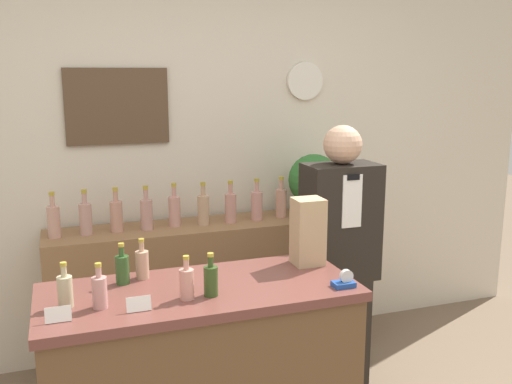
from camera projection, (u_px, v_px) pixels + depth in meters
back_wall at (187, 149)px, 3.69m from camera, size 5.20×0.09×2.70m
back_shelf at (216, 291)px, 3.67m from camera, size 2.06×0.40×0.91m
shopkeeper at (339, 268)px, 3.14m from camera, size 0.40×0.25×1.57m
potted_plant at (314, 181)px, 3.72m from camera, size 0.34×0.34×0.41m
paper_bag at (308, 231)px, 2.59m from camera, size 0.14×0.13×0.31m
tape_dispenser at (344, 281)px, 2.34m from camera, size 0.09×0.06×0.07m
price_card_left at (58, 314)px, 2.00m from camera, size 0.09×0.02×0.06m
price_card_right at (139, 304)px, 2.09m from camera, size 0.09×0.02×0.06m
counter_bottle_0 at (65, 290)px, 2.13m from camera, size 0.06×0.06×0.18m
counter_bottle_1 at (100, 291)px, 2.12m from camera, size 0.06×0.06×0.18m
counter_bottle_2 at (122, 269)px, 2.36m from camera, size 0.06×0.06×0.18m
counter_bottle_3 at (142, 263)px, 2.42m from camera, size 0.06×0.06×0.18m
counter_bottle_4 at (187, 283)px, 2.20m from camera, size 0.06×0.06×0.18m
counter_bottle_5 at (211, 280)px, 2.23m from camera, size 0.06×0.06×0.18m
shelf_bottle_0 at (54, 221)px, 3.23m from camera, size 0.07×0.07×0.27m
shelf_bottle_1 at (86, 218)px, 3.30m from camera, size 0.07×0.07×0.27m
shelf_bottle_2 at (116, 215)px, 3.35m from camera, size 0.07×0.07×0.27m
shelf_bottle_3 at (147, 213)px, 3.40m from camera, size 0.07×0.07×0.27m
shelf_bottle_4 at (175, 210)px, 3.48m from camera, size 0.07×0.07×0.27m
shelf_bottle_5 at (203, 209)px, 3.51m from camera, size 0.07×0.07×0.27m
shelf_bottle_6 at (231, 207)px, 3.57m from camera, size 0.07×0.07×0.27m
shelf_bottle_7 at (257, 204)px, 3.63m from camera, size 0.07×0.07×0.27m
shelf_bottle_8 at (281, 202)px, 3.70m from camera, size 0.07×0.07×0.27m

